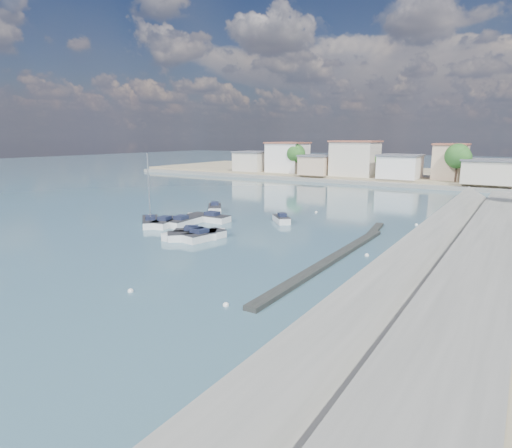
{
  "coord_description": "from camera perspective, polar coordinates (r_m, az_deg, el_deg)",
  "views": [
    {
      "loc": [
        20.74,
        -23.85,
        10.76
      ],
      "look_at": [
        -3.68,
        14.56,
        1.4
      ],
      "focal_mm": 30.0,
      "sensor_mm": 36.0,
      "label": 1
    }
  ],
  "objects": [
    {
      "name": "seawall_walkway",
      "position": [
        38.22,
        28.01,
        -4.73
      ],
      "size": [
        5.0,
        90.0,
        1.8
      ],
      "primitive_type": "cube",
      "color": "slate",
      "rests_on": "ground"
    },
    {
      "name": "far_town",
      "position": [
        101.44,
        26.94,
        7.08
      ],
      "size": [
        113.01,
        12.8,
        8.35
      ],
      "color": "beige",
      "rests_on": "far_shore_land"
    },
    {
      "name": "far_shore_land",
      "position": [
        118.12,
        22.34,
        5.87
      ],
      "size": [
        160.0,
        40.0,
        1.4
      ],
      "primitive_type": "cube",
      "color": "gray",
      "rests_on": "ground"
    },
    {
      "name": "motorboat_b",
      "position": [
        45.8,
        -6.68,
        -1.56
      ],
      "size": [
        2.77,
        5.48,
        1.48
      ],
      "color": "silver",
      "rests_on": "ground"
    },
    {
      "name": "mooring_buoys",
      "position": [
        42.56,
        9.81,
        -3.13
      ],
      "size": [
        17.8,
        36.72,
        0.4
      ],
      "color": "white",
      "rests_on": "ground"
    },
    {
      "name": "motorboat_f",
      "position": [
        54.62,
        3.35,
        0.64
      ],
      "size": [
        3.62,
        3.68,
        1.48
      ],
      "color": "silver",
      "rests_on": "ground"
    },
    {
      "name": "motorboat_h",
      "position": [
        46.69,
        -7.76,
        -1.34
      ],
      "size": [
        4.97,
        3.95,
        1.48
      ],
      "color": "silver",
      "rests_on": "ground"
    },
    {
      "name": "far_shore_quay",
      "position": [
        97.65,
        20.07,
        4.83
      ],
      "size": [
        160.0,
        2.5,
        0.8
      ],
      "primitive_type": "cube",
      "color": "slate",
      "rests_on": "ground"
    },
    {
      "name": "motorboat_g",
      "position": [
        62.69,
        -5.52,
        2.03
      ],
      "size": [
        4.37,
        4.9,
        1.48
      ],
      "color": "silver",
      "rests_on": "ground"
    },
    {
      "name": "motorboat_a",
      "position": [
        53.55,
        -11.65,
        0.2
      ],
      "size": [
        3.01,
        5.62,
        1.48
      ],
      "color": "silver",
      "rests_on": "ground"
    },
    {
      "name": "motorboat_e",
      "position": [
        53.7,
        -9.42,
        0.31
      ],
      "size": [
        2.43,
        5.83,
        1.48
      ],
      "color": "silver",
      "rests_on": "ground"
    },
    {
      "name": "motorboat_c",
      "position": [
        55.75,
        -6.57,
        0.81
      ],
      "size": [
        6.31,
        2.34,
        1.48
      ],
      "color": "silver",
      "rests_on": "ground"
    },
    {
      "name": "breakwater",
      "position": [
        40.48,
        11.32,
        -3.78
      ],
      "size": [
        2.0,
        31.02,
        0.35
      ],
      "color": "black",
      "rests_on": "ground"
    },
    {
      "name": "ground",
      "position": [
        67.99,
        14.28,
        2.15
      ],
      "size": [
        400.0,
        400.0,
        0.0
      ],
      "primitive_type": "plane",
      "color": "#305161",
      "rests_on": "ground"
    },
    {
      "name": "shore_trees",
      "position": [
        92.91,
        24.98,
        7.75
      ],
      "size": [
        74.56,
        38.32,
        7.92
      ],
      "color": "#38281E",
      "rests_on": "ground"
    },
    {
      "name": "sailboat",
      "position": [
        54.52,
        -13.89,
        0.34
      ],
      "size": [
        5.39,
        5.21,
        9.0
      ],
      "color": "silver",
      "rests_on": "ground"
    },
    {
      "name": "motorboat_d",
      "position": [
        45.87,
        -8.93,
        -1.61
      ],
      "size": [
        5.04,
        5.04,
        1.48
      ],
      "color": "silver",
      "rests_on": "ground"
    }
  ]
}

